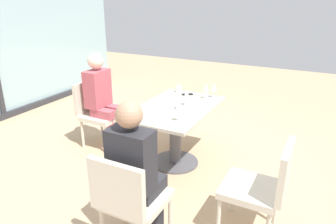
{
  "coord_description": "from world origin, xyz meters",
  "views": [
    {
      "loc": [
        -3.1,
        -1.51,
        1.96
      ],
      "look_at": [
        0.0,
        0.1,
        0.65
      ],
      "focal_mm": 34.02,
      "sensor_mm": 36.0,
      "label": 1
    }
  ],
  "objects_px": {
    "dining_table_main": "(176,123)",
    "cell_phone_on_table": "(187,94)",
    "chair_side_end": "(129,198)",
    "wine_glass_3": "(178,109)",
    "wine_glass_2": "(180,98)",
    "coffee_cup": "(179,89)",
    "wine_glass_0": "(187,95)",
    "wine_glass_1": "(214,87)",
    "handbag_1": "(125,148)",
    "person_near_window": "(102,96)",
    "chair_front_left": "(263,184)",
    "wine_glass_4": "(206,88)",
    "person_side_end": "(136,168)",
    "chair_near_window": "(96,110)"
  },
  "relations": [
    {
      "from": "chair_near_window",
      "to": "wine_glass_4",
      "type": "distance_m",
      "value": 1.49
    },
    {
      "from": "chair_front_left",
      "to": "wine_glass_0",
      "type": "bearing_deg",
      "value": 51.22
    },
    {
      "from": "dining_table_main",
      "to": "wine_glass_4",
      "type": "relative_size",
      "value": 6.81
    },
    {
      "from": "dining_table_main",
      "to": "wine_glass_0",
      "type": "height_order",
      "value": "wine_glass_0"
    },
    {
      "from": "wine_glass_1",
      "to": "person_side_end",
      "type": "bearing_deg",
      "value": -178.61
    },
    {
      "from": "person_near_window",
      "to": "coffee_cup",
      "type": "relative_size",
      "value": 14.0
    },
    {
      "from": "person_side_end",
      "to": "wine_glass_0",
      "type": "height_order",
      "value": "person_side_end"
    },
    {
      "from": "person_near_window",
      "to": "wine_glass_1",
      "type": "bearing_deg",
      "value": -67.74
    },
    {
      "from": "person_side_end",
      "to": "cell_phone_on_table",
      "type": "height_order",
      "value": "person_side_end"
    },
    {
      "from": "wine_glass_0",
      "to": "coffee_cup",
      "type": "xyz_separation_m",
      "value": [
        0.43,
        0.31,
        -0.09
      ]
    },
    {
      "from": "wine_glass_2",
      "to": "wine_glass_3",
      "type": "bearing_deg",
      "value": -157.17
    },
    {
      "from": "chair_side_end",
      "to": "coffee_cup",
      "type": "distance_m",
      "value": 2.06
    },
    {
      "from": "chair_side_end",
      "to": "coffee_cup",
      "type": "bearing_deg",
      "value": 15.11
    },
    {
      "from": "person_near_window",
      "to": "handbag_1",
      "type": "distance_m",
      "value": 0.74
    },
    {
      "from": "wine_glass_1",
      "to": "handbag_1",
      "type": "height_order",
      "value": "wine_glass_1"
    },
    {
      "from": "dining_table_main",
      "to": "wine_glass_3",
      "type": "distance_m",
      "value": 0.54
    },
    {
      "from": "chair_front_left",
      "to": "wine_glass_3",
      "type": "bearing_deg",
      "value": 67.82
    },
    {
      "from": "wine_glass_3",
      "to": "wine_glass_4",
      "type": "distance_m",
      "value": 0.84
    },
    {
      "from": "dining_table_main",
      "to": "cell_phone_on_table",
      "type": "height_order",
      "value": "cell_phone_on_table"
    },
    {
      "from": "person_side_end",
      "to": "dining_table_main",
      "type": "bearing_deg",
      "value": 13.17
    },
    {
      "from": "dining_table_main",
      "to": "chair_near_window",
      "type": "height_order",
      "value": "chair_near_window"
    },
    {
      "from": "chair_front_left",
      "to": "wine_glass_0",
      "type": "distance_m",
      "value": 1.45
    },
    {
      "from": "wine_glass_1",
      "to": "wine_glass_4",
      "type": "xyz_separation_m",
      "value": [
        -0.09,
        0.07,
        0.0
      ]
    },
    {
      "from": "dining_table_main",
      "to": "coffee_cup",
      "type": "bearing_deg",
      "value": 22.46
    },
    {
      "from": "cell_phone_on_table",
      "to": "handbag_1",
      "type": "bearing_deg",
      "value": 105.88
    },
    {
      "from": "wine_glass_0",
      "to": "cell_phone_on_table",
      "type": "relative_size",
      "value": 1.28
    },
    {
      "from": "chair_side_end",
      "to": "wine_glass_4",
      "type": "distance_m",
      "value": 1.93
    },
    {
      "from": "dining_table_main",
      "to": "wine_glass_2",
      "type": "height_order",
      "value": "wine_glass_2"
    },
    {
      "from": "wine_glass_0",
      "to": "handbag_1",
      "type": "xyz_separation_m",
      "value": [
        -0.29,
        0.7,
        -0.72
      ]
    },
    {
      "from": "wine_glass_1",
      "to": "dining_table_main",
      "type": "bearing_deg",
      "value": 154.24
    },
    {
      "from": "wine_glass_0",
      "to": "handbag_1",
      "type": "relative_size",
      "value": 0.62
    },
    {
      "from": "wine_glass_1",
      "to": "chair_near_window",
      "type": "bearing_deg",
      "value": 110.72
    },
    {
      "from": "chair_side_end",
      "to": "wine_glass_3",
      "type": "height_order",
      "value": "wine_glass_3"
    },
    {
      "from": "chair_side_end",
      "to": "person_side_end",
      "type": "xyz_separation_m",
      "value": [
        0.11,
        0.0,
        0.2
      ]
    },
    {
      "from": "chair_side_end",
      "to": "cell_phone_on_table",
      "type": "xyz_separation_m",
      "value": [
        1.92,
        0.38,
        0.24
      ]
    },
    {
      "from": "cell_phone_on_table",
      "to": "handbag_1",
      "type": "xyz_separation_m",
      "value": [
        -0.67,
        0.54,
        -0.59
      ]
    },
    {
      "from": "wine_glass_2",
      "to": "handbag_1",
      "type": "distance_m",
      "value": 1.01
    },
    {
      "from": "coffee_cup",
      "to": "dining_table_main",
      "type": "bearing_deg",
      "value": -157.54
    },
    {
      "from": "wine_glass_2",
      "to": "coffee_cup",
      "type": "relative_size",
      "value": 2.06
    },
    {
      "from": "chair_near_window",
      "to": "coffee_cup",
      "type": "relative_size",
      "value": 9.67
    },
    {
      "from": "dining_table_main",
      "to": "wine_glass_1",
      "type": "xyz_separation_m",
      "value": [
        0.55,
        -0.26,
        0.33
      ]
    },
    {
      "from": "chair_front_left",
      "to": "wine_glass_1",
      "type": "height_order",
      "value": "wine_glass_1"
    },
    {
      "from": "wine_glass_3",
      "to": "handbag_1",
      "type": "height_order",
      "value": "wine_glass_3"
    },
    {
      "from": "person_side_end",
      "to": "wine_glass_4",
      "type": "relative_size",
      "value": 6.81
    },
    {
      "from": "person_side_end",
      "to": "chair_side_end",
      "type": "bearing_deg",
      "value": 180.0
    },
    {
      "from": "wine_glass_1",
      "to": "wine_glass_3",
      "type": "relative_size",
      "value": 1.0
    },
    {
      "from": "chair_near_window",
      "to": "cell_phone_on_table",
      "type": "bearing_deg",
      "value": -65.94
    },
    {
      "from": "chair_front_left",
      "to": "wine_glass_4",
      "type": "distance_m",
      "value": 1.62
    },
    {
      "from": "wine_glass_0",
      "to": "wine_glass_2",
      "type": "xyz_separation_m",
      "value": [
        -0.16,
        0.01,
        0.0
      ]
    },
    {
      "from": "person_side_end",
      "to": "coffee_cup",
      "type": "bearing_deg",
      "value": 15.95
    }
  ]
}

